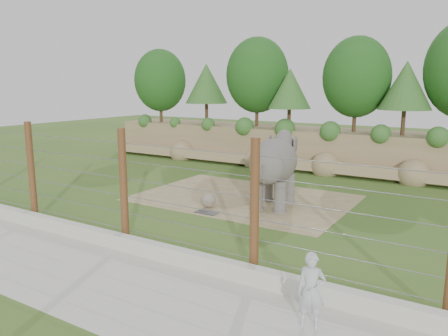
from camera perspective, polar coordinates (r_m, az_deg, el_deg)
The scene contains 10 objects.
ground at distance 19.03m, azimuth -3.17°, elevation -5.70°, with size 90.00×90.00×0.00m, color #3C6123.
back_embankment at distance 29.38m, azimuth 12.08°, elevation 7.76°, with size 30.00×5.52×8.77m.
dirt_patch at distance 21.23m, azimuth 2.57°, elevation -3.92°, with size 10.00×7.00×0.02m, color #8C7851.
drain_grate at distance 18.80m, azimuth -2.17°, elevation -5.78°, with size 1.00×0.60×0.03m, color #262628.
elephant at distance 19.58m, azimuth 6.51°, elevation -0.44°, with size 1.70×3.97×3.21m, color #665F5B, non-canonical shape.
stone_ball at distance 19.50m, azimuth -2.06°, elevation -4.25°, with size 0.64×0.64×0.64m, color gray.
retaining_wall at distance 15.32m, azimuth -14.03°, elevation -9.17°, with size 26.00×0.35×0.50m, color beige.
walkway at distance 14.20m, azimuth -19.86°, elevation -12.21°, with size 26.00×4.00×0.01m, color beige.
barrier_fence at distance 15.17m, azimuth -12.98°, elevation -2.43°, with size 20.26×0.26×4.00m.
zookeeper at distance 10.30m, azimuth 11.30°, elevation -15.43°, with size 0.64×0.42×1.75m, color #A6AAB0.
Camera 1 is at (10.44, -14.97, 5.40)m, focal length 35.00 mm.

